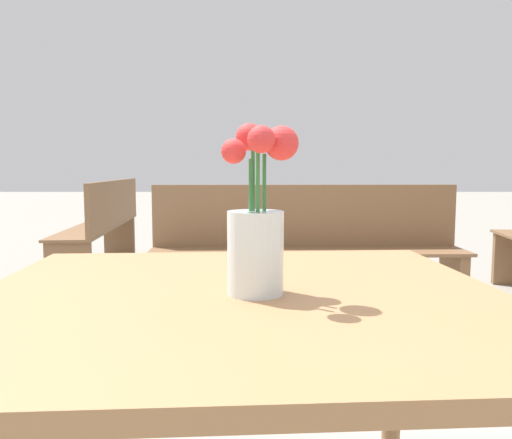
% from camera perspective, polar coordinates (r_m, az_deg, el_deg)
% --- Properties ---
extents(table_front, '(1.03, 0.95, 0.72)m').
position_cam_1_polar(table_front, '(0.96, -1.77, -13.54)').
color(table_front, '#9E7047').
rests_on(table_front, ground_plane).
extents(flower_vase, '(0.14, 0.15, 0.31)m').
position_cam_1_polar(flower_vase, '(0.89, 0.14, -1.82)').
color(flower_vase, silver).
rests_on(flower_vase, table_front).
extents(bench_near, '(1.98, 0.42, 0.85)m').
position_cam_1_polar(bench_near, '(3.19, 5.83, -2.78)').
color(bench_near, brown).
rests_on(bench_near, ground_plane).
extents(bench_middle, '(0.51, 2.02, 0.85)m').
position_cam_1_polar(bench_middle, '(4.72, -16.61, -0.20)').
color(bench_middle, brown).
rests_on(bench_middle, ground_plane).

